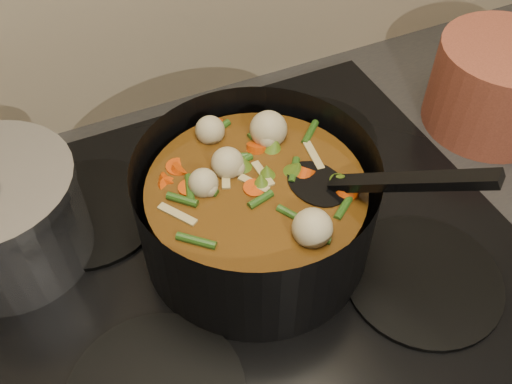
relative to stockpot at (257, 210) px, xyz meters
name	(u,v)px	position (x,y,z in m)	size (l,w,h in m)	color
stovetop	(248,249)	(-0.01, 0.00, -0.07)	(0.62, 0.54, 0.03)	black
stockpot	(257,210)	(0.00, 0.00, 0.00)	(0.35, 0.35, 0.20)	black
saucepan	(2,217)	(-0.26, 0.11, 0.00)	(0.19, 0.19, 0.15)	silver
terracotta_crock	(497,86)	(0.42, 0.08, -0.02)	(0.19, 0.19, 0.13)	#9B4832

